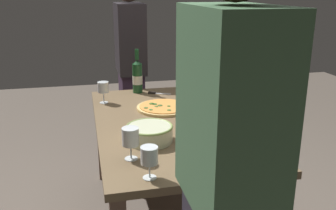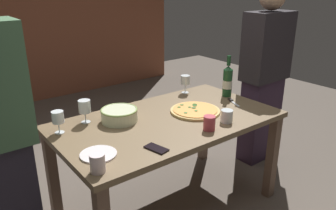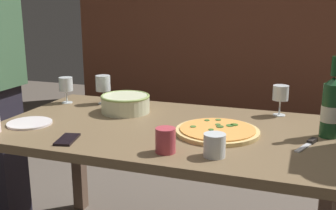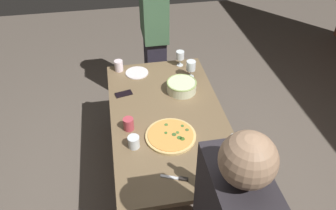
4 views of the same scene
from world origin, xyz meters
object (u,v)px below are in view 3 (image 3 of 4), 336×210
Objects in this scene: wine_glass_far_left at (103,85)px; dining_table at (168,145)px; cup_ceramic at (166,140)px; side_plate at (30,123)px; pizza at (217,131)px; wine_glass_near_pizza at (66,85)px; wine_glass_by_bottle at (281,94)px; cup_spare at (214,145)px; pizza_knife at (309,144)px; serving_bowl at (125,103)px; wine_bottle at (331,107)px; cell_phone at (67,139)px.

dining_table is at bearing -31.19° from wine_glass_far_left.
cup_ceramic is (0.60, -0.62, -0.06)m from wine_glass_far_left.
wine_glass_far_left is 0.86m from cup_ceramic.
wine_glass_far_left is at bearing 73.31° from side_plate.
wine_glass_near_pizza is (-0.94, 0.27, 0.10)m from pizza.
wine_glass_by_bottle is at bearing 61.33° from cup_ceramic.
dining_table is 18.00× the size of cup_spare.
pizza_knife is at bearing -70.62° from wine_glass_by_bottle.
pizza is 0.33m from cup_ceramic.
wine_glass_near_pizza is at bearing 160.84° from dining_table.
serving_bowl is 1.23× the size of side_plate.
dining_table is 0.36m from cup_ceramic.
wine_bottle reaches higher than cell_phone.
wine_bottle is 3.57× the size of cup_ceramic.
dining_table is 0.37m from serving_bowl.
wine_glass_far_left reaches higher than wine_glass_near_pizza.
wine_glass_near_pizza reaches higher than serving_bowl.
cell_phone is (-0.58, -0.30, -0.01)m from pizza.
side_plate is (0.07, -0.42, -0.10)m from wine_glass_near_pizza.
dining_table is at bearing 107.49° from cup_ceramic.
serving_bowl is 0.74× the size of wine_bottle.
wine_bottle is 2.14× the size of wine_glass_far_left.
side_plate is (-0.14, -0.48, -0.11)m from wine_glass_far_left.
pizza is 0.47m from wine_glass_by_bottle.
pizza is at bearing 99.87° from cup_spare.
wine_bottle reaches higher than cup_spare.
dining_table is 0.64m from wine_glass_by_bottle.
pizza_knife reaches higher than cell_phone.
wine_bottle is 2.33× the size of wine_glass_near_pizza.
serving_bowl is 0.49m from side_plate.
pizza_knife is (1.26, 0.13, 0.00)m from side_plate.
wine_bottle is 1.66× the size of side_plate.
wine_glass_near_pizza is at bearing 169.96° from serving_bowl.
cup_spare is (0.99, -0.54, -0.06)m from wine_glass_near_pizza.
pizza is at bearing -120.90° from wine_glass_by_bottle.
wine_glass_near_pizza reaches higher than cup_spare.
cup_ceramic is at bearing -50.93° from serving_bowl.
cell_phone is (0.30, -0.15, 0.00)m from side_plate.
cup_ceramic is at bearing -152.82° from pizza_knife.
wine_glass_near_pizza is at bearing -165.25° from wine_glass_far_left.
wine_glass_near_pizza is 1.36m from pizza_knife.
wine_glass_near_pizza is (-0.41, 0.07, 0.06)m from serving_bowl.
wine_glass_far_left is 0.78× the size of side_plate.
pizza_knife is at bearing -119.78° from wine_bottle.
wine_glass_by_bottle is 0.46m from pizza_knife.
serving_bowl is 1.64× the size of wine_glass_by_bottle.
wine_glass_far_left is 1.84× the size of cup_spare.
wine_glass_near_pizza is 0.44m from side_plate.
pizza is 3.81× the size of cup_ceramic.
wine_bottle is at bearing -51.42° from wine_glass_by_bottle.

